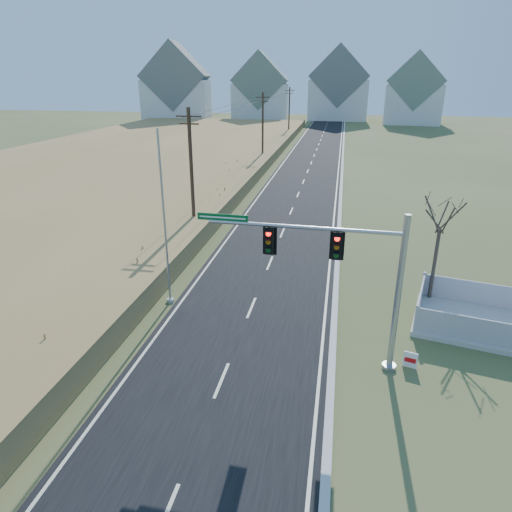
{
  "coord_description": "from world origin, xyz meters",
  "views": [
    {
      "loc": [
        3.97,
        -16.08,
        10.99
      ],
      "look_at": [
        0.47,
        2.74,
        3.4
      ],
      "focal_mm": 32.0,
      "sensor_mm": 36.0,
      "label": 1
    }
  ],
  "objects_px": {
    "traffic_signal_mast": "(350,273)",
    "open_sign": "(410,360)",
    "flagpole": "(166,238)",
    "fence_enclosure": "(486,323)",
    "bare_tree": "(442,213)"
  },
  "relations": [
    {
      "from": "flagpole",
      "to": "bare_tree",
      "type": "distance_m",
      "value": 13.56
    },
    {
      "from": "traffic_signal_mast",
      "to": "open_sign",
      "type": "distance_m",
      "value": 4.52
    },
    {
      "from": "bare_tree",
      "to": "open_sign",
      "type": "bearing_deg",
      "value": -105.41
    },
    {
      "from": "fence_enclosure",
      "to": "bare_tree",
      "type": "bearing_deg",
      "value": 144.55
    },
    {
      "from": "open_sign",
      "to": "bare_tree",
      "type": "bearing_deg",
      "value": 90.32
    },
    {
      "from": "traffic_signal_mast",
      "to": "open_sign",
      "type": "relative_size",
      "value": 11.78
    },
    {
      "from": "fence_enclosure",
      "to": "flagpole",
      "type": "height_order",
      "value": "flagpole"
    },
    {
      "from": "bare_tree",
      "to": "traffic_signal_mast",
      "type": "bearing_deg",
      "value": -124.38
    },
    {
      "from": "traffic_signal_mast",
      "to": "bare_tree",
      "type": "bearing_deg",
      "value": 57.64
    },
    {
      "from": "traffic_signal_mast",
      "to": "bare_tree",
      "type": "xyz_separation_m",
      "value": [
        4.37,
        6.39,
        0.75
      ]
    },
    {
      "from": "fence_enclosure",
      "to": "open_sign",
      "type": "relative_size",
      "value": 10.32
    },
    {
      "from": "fence_enclosure",
      "to": "flagpole",
      "type": "relative_size",
      "value": 0.81
    },
    {
      "from": "traffic_signal_mast",
      "to": "open_sign",
      "type": "xyz_separation_m",
      "value": [
        2.65,
        0.13,
        -3.67
      ]
    },
    {
      "from": "traffic_signal_mast",
      "to": "flagpole",
      "type": "height_order",
      "value": "flagpole"
    },
    {
      "from": "open_sign",
      "to": "flagpole",
      "type": "height_order",
      "value": "flagpole"
    }
  ]
}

